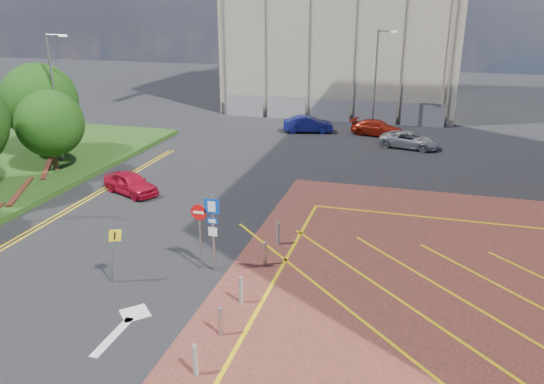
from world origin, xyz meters
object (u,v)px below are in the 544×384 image
at_px(sign_cluster, 208,225).
at_px(lamp_left_far, 55,93).
at_px(tree_d, 39,101).
at_px(car_blue_back, 308,124).
at_px(car_red_back, 377,128).
at_px(tree_c, 50,124).
at_px(car_red_left, 131,183).
at_px(car_silver_back, 409,140).
at_px(lamp_back, 377,76).
at_px(warning_sign, 114,249).

bearing_deg(sign_cluster, lamp_left_far, 143.18).
bearing_deg(tree_d, sign_cluster, -35.58).
xyz_separation_m(car_blue_back, car_red_back, (5.55, 0.42, -0.05)).
bearing_deg(lamp_left_far, tree_c, -65.29).
bearing_deg(car_blue_back, tree_d, 114.67).
bearing_deg(car_red_left, tree_d, 86.33).
bearing_deg(car_red_back, car_silver_back, -128.55).
xyz_separation_m(tree_d, car_blue_back, (15.57, 12.23, -3.21)).
height_order(tree_c, sign_cluster, tree_c).
bearing_deg(car_silver_back, tree_c, 132.95).
height_order(tree_d, car_red_back, tree_d).
bearing_deg(lamp_back, tree_d, -143.91).
height_order(lamp_back, warning_sign, lamp_back).
bearing_deg(car_blue_back, car_silver_back, -122.43).
height_order(warning_sign, car_red_left, warning_sign).
bearing_deg(sign_cluster, tree_d, 144.42).
xyz_separation_m(car_blue_back, car_silver_back, (8.15, -2.79, -0.08)).
xyz_separation_m(car_red_back, car_silver_back, (2.60, -3.22, -0.03)).
xyz_separation_m(tree_d, lamp_left_far, (2.08, -1.00, 0.79)).
relative_size(tree_c, car_blue_back, 1.22).
bearing_deg(sign_cluster, tree_c, 146.84).
bearing_deg(tree_c, sign_cluster, -33.16).
bearing_deg(car_red_left, car_blue_back, 3.72).
relative_size(lamp_back, car_red_back, 1.90).
relative_size(tree_c, tree_d, 0.81).
bearing_deg(car_silver_back, sign_cluster, 174.10).
height_order(tree_d, car_silver_back, tree_d).
distance_m(sign_cluster, warning_sign, 3.59).
height_order(lamp_left_far, sign_cluster, lamp_left_far).
height_order(tree_c, car_silver_back, tree_c).
bearing_deg(lamp_back, car_silver_back, -60.62).
distance_m(lamp_back, car_silver_back, 7.42).
bearing_deg(tree_d, car_red_left, -27.81).
bearing_deg(car_red_back, tree_c, 143.35).
bearing_deg(car_red_left, car_red_back, -10.08).
xyz_separation_m(tree_d, warning_sign, (13.80, -13.92, -2.44)).
bearing_deg(lamp_left_far, car_red_left, -28.42).
distance_m(tree_d, car_red_left, 10.91).
bearing_deg(car_red_back, lamp_back, 25.38).
xyz_separation_m(tree_c, sign_cluster, (13.80, -9.02, -1.24)).
relative_size(car_blue_back, car_red_back, 0.96).
bearing_deg(car_silver_back, warning_sign, 168.98).
bearing_deg(lamp_back, car_red_left, -119.80).
xyz_separation_m(tree_d, car_red_back, (21.12, 12.65, -3.26)).
xyz_separation_m(tree_c, lamp_back, (17.58, 18.00, 1.17)).
distance_m(tree_d, car_blue_back, 20.05).
distance_m(sign_cluster, car_blue_back, 24.31).
bearing_deg(tree_d, tree_c, -45.00).
distance_m(tree_c, warning_sign, 15.46).
relative_size(tree_d, car_silver_back, 1.44).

